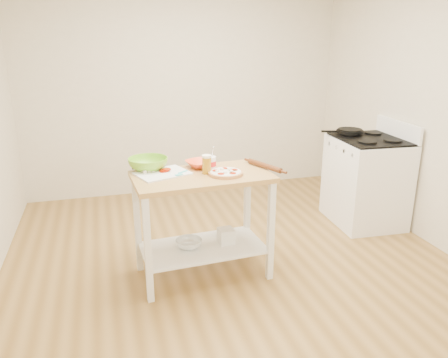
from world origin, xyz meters
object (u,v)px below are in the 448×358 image
rolling_pin (265,166)px  spatula (181,173)px  gas_stove (366,180)px  yogurt_tub (210,163)px  cutting_board (162,173)px  shelf_glass_bowl (189,244)px  beer_pint (207,164)px  pizza (226,173)px  orange_bowl (201,164)px  knife (144,168)px  shelf_bin (226,236)px  skillet (349,131)px  green_bowl (148,164)px  prep_island (202,204)px

rolling_pin → spatula: bearing=178.9°
gas_stove → yogurt_tub: 1.99m
cutting_board → shelf_glass_bowl: (0.19, -0.08, -0.61)m
spatula → rolling_pin: (0.71, -0.01, 0.01)m
beer_pint → shelf_glass_bowl: size_ratio=0.68×
gas_stove → beer_pint: (-1.91, -0.60, 0.50)m
pizza → orange_bowl: orange_bowl is taller
knife → shelf_bin: (0.64, -0.24, -0.59)m
skillet → knife: size_ratio=1.63×
orange_bowl → rolling_pin: orange_bowl is taller
green_bowl → beer_pint: beer_pint is taller
knife → spatula: bearing=-39.2°
gas_stove → shelf_bin: (-1.75, -0.60, -0.15)m
spatula → beer_pint: 0.22m
yogurt_tub → shelf_glass_bowl: size_ratio=0.91×
yogurt_tub → shelf_bin: (0.11, -0.08, -0.63)m
prep_island → pizza: bearing=-16.6°
gas_stove → knife: bearing=-168.3°
shelf_bin → yogurt_tub: bearing=144.2°
skillet → cutting_board: 2.27m
skillet → cutting_board: size_ratio=0.93×
prep_island → green_bowl: size_ratio=3.49×
pizza → shelf_glass_bowl: size_ratio=1.25×
orange_bowl → pizza: bearing=-60.8°
rolling_pin → skillet: bearing=32.6°
skillet → shelf_bin: size_ratio=3.46×
spatula → beer_pint: size_ratio=0.83×
gas_stove → spatula: gas_stove is taller
prep_island → beer_pint: bearing=21.1°
green_bowl → skillet: bearing=14.9°
gas_stove → shelf_bin: bearing=-157.8°
cutting_board → knife: size_ratio=1.76×
yogurt_tub → rolling_pin: 0.46m
cutting_board → orange_bowl: bearing=-1.5°
prep_island → orange_bowl: bearing=80.0°
pizza → rolling_pin: (0.36, 0.07, 0.01)m
pizza → orange_bowl: (-0.15, 0.26, 0.01)m
rolling_pin → cutting_board: bearing=174.5°
spatula → green_bowl: (-0.23, 0.22, 0.03)m
spatula → knife: (-0.27, 0.23, 0.00)m
skillet → knife: 2.34m
pizza → shelf_bin: (0.03, 0.07, -0.59)m
pizza → shelf_bin: 0.60m
shelf_bin → green_bowl: bearing=159.3°
knife → shelf_bin: 0.91m
orange_bowl → rolling_pin: bearing=-20.7°
knife → beer_pint: 0.54m
rolling_pin → beer_pint: bearing=179.6°
prep_island → spatula: (-0.16, 0.03, 0.27)m
spatula → yogurt_tub: size_ratio=0.62×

